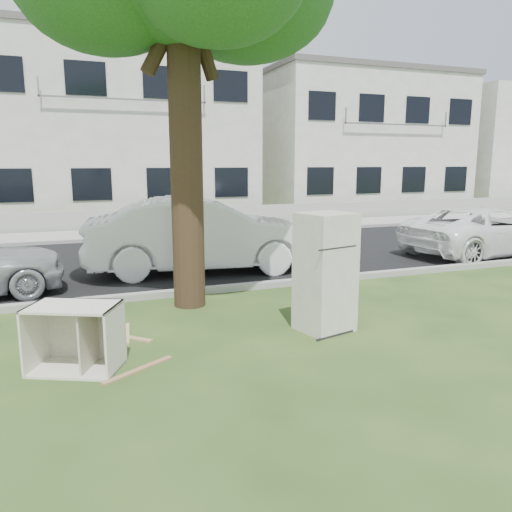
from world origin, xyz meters
name	(u,v)px	position (x,y,z in m)	size (l,w,h in m)	color
ground	(247,336)	(0.00, 0.00, 0.00)	(120.00, 120.00, 0.00)	#244017
road	(167,259)	(0.00, 6.00, 0.01)	(120.00, 7.00, 0.01)	black
kerb_near	(203,294)	(0.00, 2.45, 0.00)	(120.00, 0.18, 0.12)	gray
kerb_far	(146,239)	(0.00, 9.55, 0.00)	(120.00, 0.18, 0.12)	gray
sidewalk	(140,233)	(0.00, 11.00, 0.01)	(120.00, 2.80, 0.01)	gray
low_wall	(134,218)	(0.00, 12.60, 0.35)	(120.00, 0.15, 0.70)	gray
townhouse_center	(117,133)	(0.00, 17.50, 3.72)	(11.22, 8.16, 7.44)	silver
townhouse_right	(348,143)	(12.00, 17.50, 3.42)	(10.20, 8.16, 6.84)	white
fridge	(325,272)	(1.15, -0.15, 0.86)	(0.71, 0.66, 1.72)	beige
cabinet	(75,338)	(-2.28, -0.39, 0.39)	(1.01, 0.63, 0.79)	beige
plank_a	(139,370)	(-1.60, -0.68, 0.01)	(1.01, 0.08, 0.02)	#987149
plank_b	(123,336)	(-1.65, 0.54, 0.01)	(0.94, 0.09, 0.02)	tan
plank_c	(126,333)	(-1.60, 0.66, 0.01)	(0.88, 0.10, 0.02)	tan
car_center	(202,235)	(0.49, 4.32, 0.83)	(1.76, 5.06, 1.67)	silver
car_right	(485,231)	(7.98, 3.70, 0.64)	(2.12, 4.59, 1.28)	white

